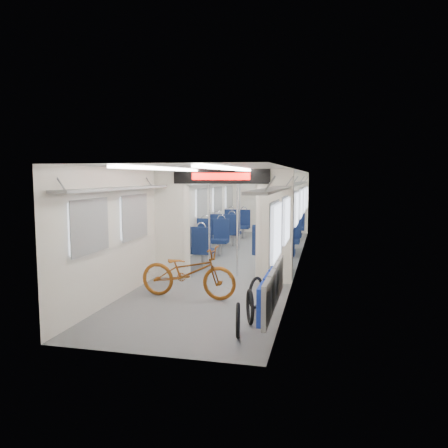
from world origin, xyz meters
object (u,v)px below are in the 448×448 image
object	(u,v)px
bicycle	(188,272)
seat_bay_near_left	(203,240)
bike_hoop_b	(250,308)
seat_bay_far_left	(231,225)
seat_bay_far_right	(288,226)
flip_bench	(272,288)
bike_hoop_c	(256,294)
stanchion_far_left	(240,211)
stanchion_near_left	(209,222)
bike_hoop_a	(238,322)
stanchion_near_right	(237,223)
seat_bay_near_right	(278,239)
stanchion_far_right	(261,212)

from	to	relation	value
bicycle	seat_bay_near_left	bearing A→B (deg)	14.22
bike_hoop_b	seat_bay_far_left	size ratio (longest dim) A/B	0.25
seat_bay_far_left	seat_bay_far_right	xyz separation A→B (m)	(1.87, -0.07, 0.02)
flip_bench	bike_hoop_c	distance (m)	0.97
bike_hoop_c	stanchion_far_left	size ratio (longest dim) A/B	0.23
seat_bay_near_left	stanchion_near_left	size ratio (longest dim) A/B	0.91
bike_hoop_a	seat_bay_near_left	bearing A→B (deg)	110.62
flip_bench	bike_hoop_c	world-z (taller)	flip_bench
stanchion_near_right	bicycle	bearing A→B (deg)	-105.66
flip_bench	stanchion_far_left	size ratio (longest dim) A/B	0.93
stanchion_near_right	stanchion_near_left	bearing A→B (deg)	175.21
bike_hoop_b	bike_hoop_c	xyz separation A→B (m)	(-0.03, 0.78, 0.00)
bicycle	stanchion_near_left	bearing A→B (deg)	6.54
bike_hoop_b	seat_bay_near_left	size ratio (longest dim) A/B	0.25
bicycle	stanchion_near_left	xyz separation A→B (m)	(-0.12, 1.91, 0.69)
bicycle	seat_bay_near_left	distance (m)	3.39
seat_bay_near_right	stanchion_far_right	distance (m)	1.65
bike_hoop_a	seat_bay_near_left	distance (m)	5.40
flip_bench	seat_bay_far_right	world-z (taller)	seat_bay_far_right
bike_hoop_c	stanchion_near_right	size ratio (longest dim) A/B	0.23
seat_bay_far_left	seat_bay_far_right	size ratio (longest dim) A/B	0.94
flip_bench	bike_hoop_a	size ratio (longest dim) A/B	4.50
seat_bay_far_right	stanchion_far_left	bearing A→B (deg)	-132.12
stanchion_near_left	stanchion_far_right	size ratio (longest dim) A/B	1.00
flip_bench	bike_hoop_a	xyz separation A→B (m)	(-0.39, -0.51, -0.37)
seat_bay_far_left	stanchion_far_right	size ratio (longest dim) A/B	0.91
bicycle	seat_bay_far_right	world-z (taller)	seat_bay_far_right
bicycle	seat_bay_far_right	bearing A→B (deg)	-7.23
bike_hoop_b	seat_bay_far_left	distance (m)	8.16
bicycle	bike_hoop_b	world-z (taller)	bicycle
flip_bench	bike_hoop_a	bearing A→B (deg)	-127.39
seat_bay_far_right	stanchion_near_left	bearing A→B (deg)	-105.55
bicycle	stanchion_near_right	size ratio (longest dim) A/B	0.77
bicycle	seat_bay_near_right	size ratio (longest dim) A/B	0.76
seat_bay_far_left	bike_hoop_a	bearing A→B (deg)	-77.37
seat_bay_near_right	seat_bay_far_left	size ratio (longest dim) A/B	1.10
seat_bay_near_left	stanchion_far_left	xyz separation A→B (m)	(0.57, 1.92, 0.60)
seat_bay_near_left	stanchion_near_left	xyz separation A→B (m)	(0.54, -1.42, 0.60)
bike_hoop_a	stanchion_far_left	xyz separation A→B (m)	(-1.33, 6.97, 0.94)
seat_bay_far_left	stanchion_near_left	size ratio (longest dim) A/B	0.91
flip_bench	seat_bay_near_right	distance (m)	4.88
bicycle	seat_bay_far_left	xyz separation A→B (m)	(-0.66, 6.75, 0.08)
bike_hoop_a	seat_bay_far_left	xyz separation A→B (m)	(-1.90, 8.47, 0.33)
bike_hoop_c	stanchion_far_right	distance (m)	5.55
bicycle	seat_bay_near_right	xyz separation A→B (m)	(1.21, 3.65, 0.11)
seat_bay_near_left	bike_hoop_a	bearing A→B (deg)	-69.38
bike_hoop_a	stanchion_far_left	world-z (taller)	stanchion_far_left
seat_bay_near_left	stanchion_far_left	world-z (taller)	stanchion_far_left
flip_bench	seat_bay_far_left	world-z (taller)	seat_bay_far_left
seat_bay_far_left	bike_hoop_b	bearing A→B (deg)	-76.04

